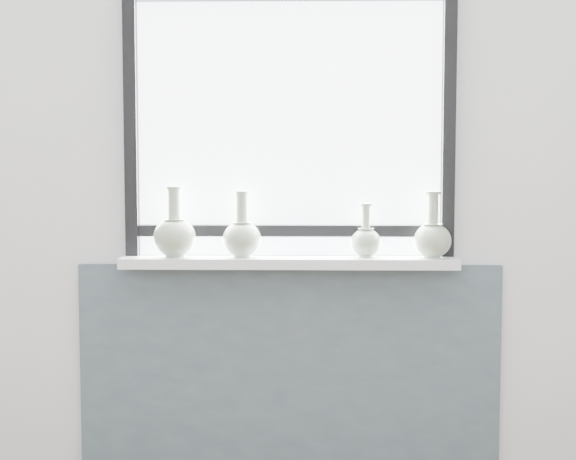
{
  "coord_description": "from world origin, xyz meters",
  "views": [
    {
      "loc": [
        0.07,
        -1.73,
        1.3
      ],
      "look_at": [
        0.0,
        1.55,
        1.02
      ],
      "focal_mm": 55.0,
      "sensor_mm": 36.0,
      "label": 1
    }
  ],
  "objects_px": {
    "vase_c": "(366,240)",
    "vase_d": "(433,237)",
    "vase_a": "(175,234)",
    "vase_b": "(242,236)",
    "windowsill": "(289,262)"
  },
  "relations": [
    {
      "from": "windowsill",
      "to": "vase_d",
      "type": "xyz_separation_m",
      "value": [
        0.56,
        -0.01,
        0.1
      ]
    },
    {
      "from": "vase_b",
      "to": "vase_c",
      "type": "relative_size",
      "value": 1.23
    },
    {
      "from": "windowsill",
      "to": "vase_c",
      "type": "bearing_deg",
      "value": 1.08
    },
    {
      "from": "vase_c",
      "to": "vase_d",
      "type": "bearing_deg",
      "value": -4.27
    },
    {
      "from": "vase_a",
      "to": "vase_b",
      "type": "distance_m",
      "value": 0.26
    },
    {
      "from": "windowsill",
      "to": "vase_b",
      "type": "height_order",
      "value": "vase_b"
    },
    {
      "from": "windowsill",
      "to": "vase_d",
      "type": "height_order",
      "value": "vase_d"
    },
    {
      "from": "vase_d",
      "to": "vase_c",
      "type": "bearing_deg",
      "value": 175.73
    },
    {
      "from": "vase_c",
      "to": "vase_d",
      "type": "relative_size",
      "value": 0.81
    },
    {
      "from": "vase_a",
      "to": "vase_c",
      "type": "relative_size",
      "value": 1.31
    },
    {
      "from": "windowsill",
      "to": "vase_a",
      "type": "bearing_deg",
      "value": -179.04
    },
    {
      "from": "windowsill",
      "to": "vase_a",
      "type": "xyz_separation_m",
      "value": [
        -0.45,
        -0.01,
        0.11
      ]
    },
    {
      "from": "vase_a",
      "to": "vase_d",
      "type": "xyz_separation_m",
      "value": [
        1.01,
        -0.01,
        -0.01
      ]
    },
    {
      "from": "vase_a",
      "to": "vase_c",
      "type": "bearing_deg",
      "value": 1.01
    },
    {
      "from": "windowsill",
      "to": "vase_c",
      "type": "distance_m",
      "value": 0.31
    }
  ]
}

